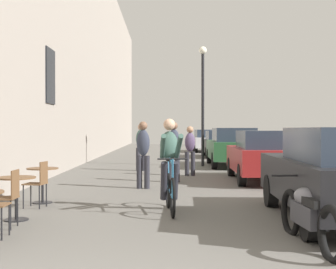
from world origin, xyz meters
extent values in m
cube|color=gray|center=(-3.45, 14.00, 5.57)|extent=(0.50, 68.00, 11.14)
cube|color=black|center=(-3.18, 11.22, 3.15)|extent=(0.04, 1.10, 1.70)
cylinder|color=black|center=(-1.88, 3.33, 0.23)|extent=(0.02, 0.02, 0.45)
cylinder|color=black|center=(-1.88, 3.01, 0.23)|extent=(0.02, 0.02, 0.45)
cylinder|color=black|center=(-2.13, 4.44, 0.01)|extent=(0.40, 0.40, 0.02)
cylinder|color=black|center=(-2.13, 4.44, 0.36)|extent=(0.05, 0.05, 0.67)
cylinder|color=brown|center=(-2.13, 4.44, 0.71)|extent=(0.64, 0.64, 0.02)
cylinder|color=black|center=(-1.97, 3.66, 0.23)|extent=(0.02, 0.02, 0.45)
cylinder|color=black|center=(-1.97, 3.98, 0.23)|extent=(0.02, 0.02, 0.45)
cube|color=brown|center=(-2.13, 3.82, 0.46)|extent=(0.39, 0.39, 0.02)
cube|color=brown|center=(-1.95, 3.82, 0.68)|extent=(0.03, 0.34, 0.42)
cylinder|color=black|center=(-2.16, 6.28, 0.01)|extent=(0.40, 0.40, 0.02)
cylinder|color=black|center=(-2.16, 6.28, 0.36)|extent=(0.05, 0.05, 0.67)
cylinder|color=brown|center=(-2.16, 6.28, 0.71)|extent=(0.64, 0.64, 0.02)
cylinder|color=black|center=(-2.35, 5.58, 0.23)|extent=(0.02, 0.02, 0.45)
cylinder|color=black|center=(-2.30, 5.90, 0.23)|extent=(0.02, 0.02, 0.45)
cylinder|color=black|center=(-2.03, 5.52, 0.23)|extent=(0.02, 0.02, 0.45)
cylinder|color=black|center=(-1.98, 5.84, 0.23)|extent=(0.02, 0.02, 0.45)
cube|color=brown|center=(-2.16, 5.71, 0.46)|extent=(0.44, 0.44, 0.02)
cube|color=brown|center=(-1.99, 5.68, 0.68)|extent=(0.08, 0.34, 0.42)
torus|color=black|center=(0.48, 4.67, 0.33)|extent=(0.10, 0.71, 0.71)
torus|color=black|center=(0.41, 5.72, 0.33)|extent=(0.10, 0.71, 0.71)
cylinder|color=#286084|center=(0.41, 5.63, 0.61)|extent=(0.05, 0.22, 0.58)
cylinder|color=#286084|center=(0.44, 5.13, 0.95)|extent=(0.09, 0.82, 0.14)
cylinder|color=#286084|center=(0.47, 4.70, 0.67)|extent=(0.04, 0.09, 0.67)
cylinder|color=#286084|center=(0.44, 5.22, 0.37)|extent=(0.10, 1.00, 0.12)
cylinder|color=black|center=(0.47, 4.72, 1.00)|extent=(0.52, 0.06, 0.03)
ellipsoid|color=black|center=(0.42, 5.54, 0.93)|extent=(0.12, 0.24, 0.06)
ellipsoid|color=#38564C|center=(0.42, 5.46, 1.21)|extent=(0.36, 0.37, 0.59)
sphere|color=tan|center=(0.43, 5.42, 1.60)|extent=(0.22, 0.22, 0.22)
cylinder|color=#26262D|center=(0.53, 5.39, 0.55)|extent=(0.16, 0.40, 0.75)
cylinder|color=#26262D|center=(0.33, 5.38, 0.55)|extent=(0.16, 0.40, 0.75)
cylinder|color=#38564C|center=(0.59, 5.08, 1.20)|extent=(0.15, 0.75, 0.48)
cylinder|color=#38564C|center=(0.31, 5.06, 1.20)|extent=(0.12, 0.75, 0.48)
cylinder|color=#26262D|center=(-0.30, 8.65, 0.42)|extent=(0.14, 0.14, 0.84)
cylinder|color=#26262D|center=(-0.11, 8.61, 0.42)|extent=(0.14, 0.14, 0.84)
ellipsoid|color=#2D3342|center=(-0.21, 8.63, 1.17)|extent=(0.38, 0.30, 0.66)
sphere|color=brown|center=(-0.21, 8.63, 1.60)|extent=(0.22, 0.22, 0.22)
cylinder|color=#26262D|center=(0.71, 10.08, 0.42)|extent=(0.14, 0.14, 0.84)
cylinder|color=#26262D|center=(0.51, 10.10, 0.42)|extent=(0.14, 0.14, 0.84)
ellipsoid|color=#2D3342|center=(0.61, 10.09, 1.18)|extent=(0.36, 0.27, 0.67)
sphere|color=brown|center=(0.61, 10.09, 1.61)|extent=(0.22, 0.22, 0.22)
cylinder|color=#26262D|center=(1.27, 11.94, 0.39)|extent=(0.14, 0.14, 0.78)
cylinder|color=#26262D|center=(1.07, 11.91, 0.39)|extent=(0.14, 0.14, 0.78)
ellipsoid|color=#4C3D5B|center=(1.17, 11.92, 1.09)|extent=(0.38, 0.30, 0.62)
sphere|color=#A57A5B|center=(1.17, 11.92, 1.50)|extent=(0.22, 0.22, 0.22)
cylinder|color=#26262D|center=(-0.43, 13.81, 0.42)|extent=(0.14, 0.14, 0.83)
cylinder|color=#26262D|center=(-0.63, 13.79, 0.42)|extent=(0.14, 0.14, 0.83)
ellipsoid|color=#38564C|center=(-0.53, 13.80, 1.16)|extent=(0.35, 0.26, 0.66)
sphere|color=tan|center=(-0.53, 13.80, 1.59)|extent=(0.22, 0.22, 0.22)
cylinder|color=black|center=(1.91, 15.96, 2.30)|extent=(0.12, 0.12, 4.60)
sphere|color=silver|center=(1.91, 15.96, 4.74)|extent=(0.32, 0.32, 0.32)
cylinder|color=black|center=(2.42, 5.79, 0.31)|extent=(0.23, 0.63, 0.62)
cylinder|color=black|center=(2.30, 2.93, 0.31)|extent=(0.23, 0.63, 0.62)
cube|color=maroon|center=(3.22, 10.41, 0.63)|extent=(1.87, 4.20, 0.67)
cube|color=#283342|center=(3.20, 9.91, 1.22)|extent=(1.52, 2.29, 0.50)
cylinder|color=black|center=(2.49, 11.80, 0.30)|extent=(0.21, 0.60, 0.60)
cylinder|color=black|center=(4.05, 11.75, 0.30)|extent=(0.21, 0.60, 0.60)
cylinder|color=black|center=(2.39, 9.08, 0.30)|extent=(0.21, 0.60, 0.60)
cylinder|color=black|center=(3.95, 9.02, 0.30)|extent=(0.21, 0.60, 0.60)
cube|color=#23512D|center=(3.10, 15.89, 0.67)|extent=(1.94, 4.44, 0.71)
cube|color=#283342|center=(3.09, 15.36, 1.30)|extent=(1.59, 2.41, 0.53)
cylinder|color=black|center=(2.32, 17.36, 0.32)|extent=(0.22, 0.64, 0.63)
cylinder|color=black|center=(3.97, 17.31, 0.32)|extent=(0.22, 0.64, 0.63)
cylinder|color=black|center=(2.23, 14.46, 0.32)|extent=(0.22, 0.64, 0.63)
cylinder|color=black|center=(3.89, 14.42, 0.32)|extent=(0.22, 0.64, 0.63)
cube|color=black|center=(3.31, 22.18, 0.62)|extent=(1.69, 4.03, 0.65)
cube|color=#283342|center=(3.31, 21.70, 1.19)|extent=(1.41, 2.18, 0.49)
cylinder|color=black|center=(2.56, 23.51, 0.29)|extent=(0.19, 0.58, 0.58)
cylinder|color=black|center=(4.08, 23.50, 0.29)|extent=(0.19, 0.58, 0.58)
cylinder|color=black|center=(2.55, 20.86, 0.29)|extent=(0.19, 0.58, 0.58)
cylinder|color=black|center=(4.06, 20.85, 0.29)|extent=(0.19, 0.58, 0.58)
cube|color=#B7B7BC|center=(3.14, 28.39, 0.64)|extent=(1.80, 4.20, 0.68)
cube|color=#283342|center=(3.14, 27.89, 1.23)|extent=(1.49, 2.28, 0.50)
cylinder|color=black|center=(2.32, 29.75, 0.30)|extent=(0.21, 0.60, 0.60)
cylinder|color=black|center=(3.90, 29.78, 0.30)|extent=(0.21, 0.60, 0.60)
cylinder|color=black|center=(2.37, 27.00, 0.30)|extent=(0.21, 0.60, 0.60)
cylinder|color=black|center=(3.95, 27.03, 0.30)|extent=(0.21, 0.60, 0.60)
torus|color=black|center=(2.17, 3.44, 0.30)|extent=(0.13, 0.69, 0.69)
torus|color=black|center=(2.25, 1.99, 0.30)|extent=(0.14, 0.70, 0.70)
cube|color=#333338|center=(2.21, 2.71, 0.40)|extent=(0.28, 0.77, 0.28)
ellipsoid|color=#595960|center=(2.21, 2.81, 0.62)|extent=(0.31, 0.54, 0.24)
cube|color=black|center=(2.23, 2.43, 0.60)|extent=(0.27, 0.45, 0.10)
cylinder|color=black|center=(2.17, 3.34, 0.85)|extent=(0.62, 0.07, 0.03)
camera|label=1|loc=(0.33, -3.42, 1.51)|focal=50.63mm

